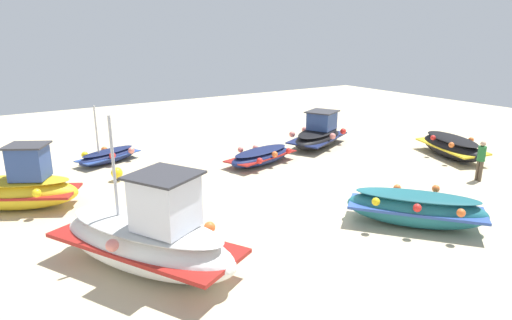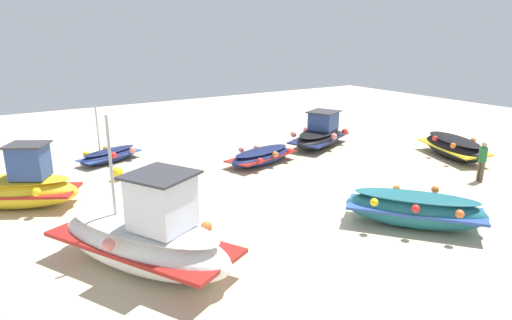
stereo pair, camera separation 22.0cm
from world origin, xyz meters
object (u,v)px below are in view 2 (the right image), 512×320
Objects in this scene: person_walking at (482,159)px; fishing_boat_1 at (320,135)px; fishing_boat_5 at (145,237)px; fishing_boat_0 at (414,209)px; fishing_boat_3 at (453,147)px; fishing_boat_2 at (262,156)px; fishing_boat_4 at (110,155)px; fishing_boat_6 at (17,187)px; mooring_buoy_1 at (117,173)px.

fishing_boat_1 is at bearing -64.79° from person_walking.
fishing_boat_5 reaches higher than fishing_boat_1.
fishing_boat_0 reaches higher than fishing_boat_3.
fishing_boat_4 reaches higher than fishing_boat_2.
fishing_boat_4 is (6.21, -12.52, -0.26)m from fishing_boat_0.
fishing_boat_6 is (10.42, -8.56, 0.16)m from fishing_boat_0.
person_walking is (-12.15, 11.13, 0.64)m from fishing_boat_4.
fishing_boat_0 is 1.08× the size of fishing_boat_2.
fishing_boat_6 is at bearing 15.92° from mooring_buoy_1.
fishing_boat_6 is 2.63× the size of person_walking.
fishing_boat_3 is at bearing -101.42° from fishing_boat_0.
fishing_boat_1 is 14.66m from fishing_boat_6.
fishing_boat_1 is 7.98× the size of mooring_buoy_1.
fishing_boat_0 is 6.11m from person_walking.
fishing_boat_2 is at bearing -36.73° from fishing_boat_0.
fishing_boat_2 is at bearing 101.28° from fishing_boat_5.
person_walking reaches higher than fishing_boat_0.
fishing_boat_6 reaches higher than fishing_boat_0.
fishing_boat_5 is at bearing 79.74° from mooring_buoy_1.
fishing_boat_5 is 9.84× the size of mooring_buoy_1.
fishing_boat_0 is at bearing -85.40° from fishing_boat_4.
fishing_boat_5 is 7.68m from mooring_buoy_1.
fishing_boat_4 is (10.42, -3.04, -0.30)m from fishing_boat_1.
fishing_boat_5 is at bearing 10.32° from person_walking.
fishing_boat_4 is 5.80m from fishing_boat_6.
fishing_boat_0 is 13.98m from fishing_boat_4.
mooring_buoy_1 is (10.88, -0.14, -0.30)m from fishing_boat_1.
mooring_buoy_1 is (-3.76, -1.07, -0.42)m from fishing_boat_6.
fishing_boat_1 is 1.03× the size of fishing_boat_6.
fishing_boat_1 is 8.28m from person_walking.
fishing_boat_0 is 0.92× the size of fishing_boat_1.
fishing_boat_6 reaches higher than fishing_boat_1.
fishing_boat_0 reaches higher than mooring_buoy_1.
fishing_boat_0 is at bearing 77.12° from fishing_boat_2.
person_walking is (-13.96, 0.70, 0.10)m from fishing_boat_5.
fishing_boat_4 is 1.93× the size of person_walking.
fishing_boat_3 reaches higher than mooring_buoy_1.
fishing_boat_0 is 2.51× the size of person_walking.
fishing_boat_4 reaches higher than fishing_boat_1.
fishing_boat_2 is 6.80× the size of mooring_buoy_1.
fishing_boat_0 is 10.38m from fishing_boat_1.
fishing_boat_1 is (-4.22, -9.48, 0.04)m from fishing_boat_0.
fishing_boat_1 reaches higher than fishing_boat_0.
fishing_boat_2 is at bearing 168.65° from fishing_boat_1.
fishing_boat_3 is at bearing 138.97° from fishing_boat_2.
fishing_boat_2 is at bearing -56.53° from fishing_boat_4.
fishing_boat_3 is at bearing 69.59° from fishing_boat_5.
fishing_boat_0 is 1.30× the size of fishing_boat_4.
fishing_boat_2 reaches higher than mooring_buoy_1.
fishing_boat_2 is 10.01m from fishing_boat_5.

